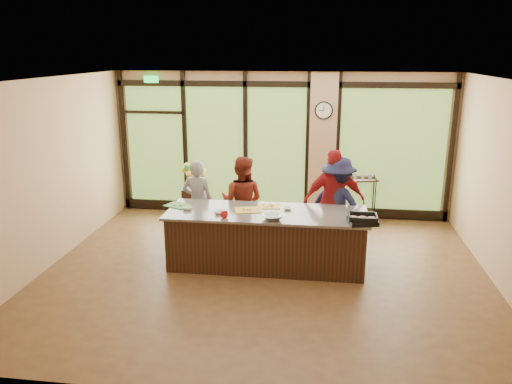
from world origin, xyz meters
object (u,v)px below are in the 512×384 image
(flower_stand, at_px, (196,209))
(bar_cart, at_px, (358,193))
(island_base, at_px, (267,240))
(cook_left, at_px, (198,202))
(cook_right, at_px, (338,205))
(roasting_pan, at_px, (363,222))

(flower_stand, relative_size, bar_cart, 0.81)
(island_base, height_order, cook_left, cook_left)
(island_base, bearing_deg, bar_cart, 56.89)
(cook_left, bearing_deg, cook_right, -179.52)
(roasting_pan, bearing_deg, cook_left, 143.84)
(cook_right, distance_m, flower_stand, 2.87)
(cook_right, xyz_separation_m, roasting_pan, (0.34, -1.16, 0.11))
(roasting_pan, relative_size, flower_stand, 0.51)
(cook_right, height_order, bar_cart, cook_right)
(cook_left, relative_size, bar_cart, 1.55)
(cook_right, height_order, flower_stand, cook_right)
(cook_left, height_order, roasting_pan, cook_left)
(cook_right, bearing_deg, flower_stand, 5.40)
(flower_stand, bearing_deg, roasting_pan, -25.77)
(roasting_pan, bearing_deg, flower_stand, 134.75)
(island_base, bearing_deg, cook_left, 147.89)
(bar_cart, bearing_deg, cook_right, -120.27)
(cook_left, distance_m, bar_cart, 3.36)
(roasting_pan, distance_m, bar_cart, 2.86)
(cook_right, relative_size, flower_stand, 2.08)
(roasting_pan, relative_size, bar_cart, 0.41)
(roasting_pan, bearing_deg, island_base, 152.82)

